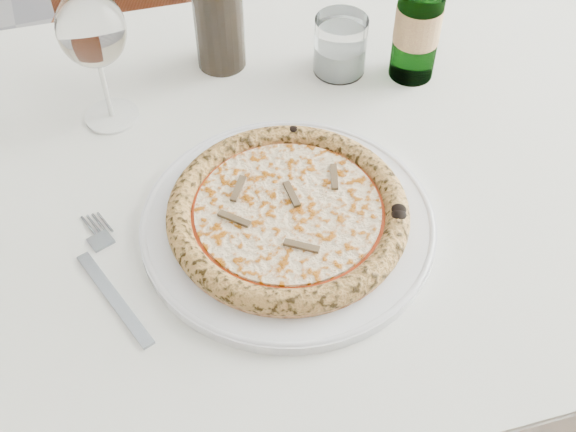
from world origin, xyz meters
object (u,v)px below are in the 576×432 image
Objects in this scene: chair_far at (128,11)px; tumbler at (340,49)px; plate at (288,222)px; pizza at (288,212)px; dining_table at (264,219)px; beer_bottle at (419,14)px; wine_glass at (92,32)px.

chair_far is 11.10× the size of tumbler.
plate is 1.23× the size of pizza.
pizza is at bearing -85.94° from chair_far.
chair_far reaches higher than pizza.
dining_table is 5.70× the size of beer_bottle.
beer_bottle is (0.26, 0.22, 0.09)m from plate.
chair_far reaches higher than dining_table.
chair_far is 0.79m from beer_bottle.
plate is 1.82× the size of wine_glass.
dining_table is 16.71× the size of tumbler.
dining_table is 4.06× the size of plate.
tumbler is at bearing -69.12° from chair_far.
pizza is at bearing -123.15° from tumbler.
chair_far is at bearing 80.54° from wine_glass.
chair_far reaches higher than tumbler.
dining_table is at bearing -85.41° from chair_far.
tumbler is (0.17, 0.26, 0.03)m from plate.
pizza is (-0.00, 0.00, 0.02)m from plate.
tumbler is 0.34× the size of beer_bottle.
wine_glass is (-0.16, 0.16, 0.23)m from dining_table.
beer_bottle reaches higher than chair_far.
pizza is 0.33m from wine_glass.
wine_glass is at bearing 173.61° from beer_bottle.
pizza reaches higher than dining_table.
dining_table is at bearing -136.83° from tumbler.
pizza is 3.35× the size of tumbler.
tumbler reaches higher than dining_table.
beer_bottle is at bearing 39.39° from plate.
tumbler is at bearing 43.17° from dining_table.
beer_bottle reaches higher than wine_glass.
beer_bottle is at bearing -63.34° from chair_far.
pizza is at bearing -90.00° from dining_table.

